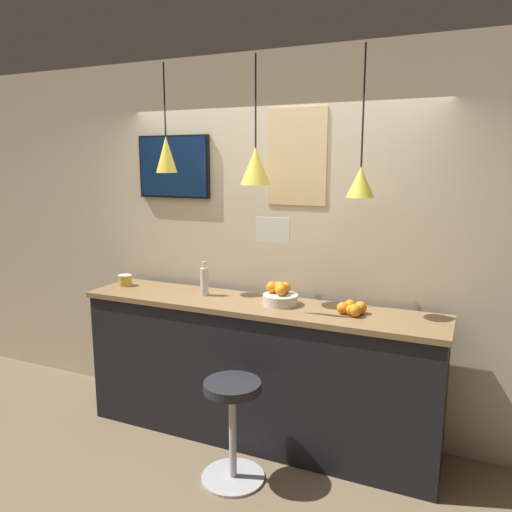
{
  "coord_description": "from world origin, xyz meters",
  "views": [
    {
      "loc": [
        1.43,
        -2.54,
        2.08
      ],
      "look_at": [
        0.0,
        0.68,
        1.42
      ],
      "focal_mm": 35.0,
      "sensor_mm": 36.0,
      "label": 1
    }
  ],
  "objects_px": {
    "juice_bottle": "(204,281)",
    "spread_jar": "(125,280)",
    "bar_stool": "(233,415)",
    "fruit_bowl": "(280,295)",
    "mounted_tv": "(174,167)"
  },
  "relations": [
    {
      "from": "spread_jar",
      "to": "bar_stool",
      "type": "bearing_deg",
      "value": -23.92
    },
    {
      "from": "juice_bottle",
      "to": "spread_jar",
      "type": "relative_size",
      "value": 2.45
    },
    {
      "from": "fruit_bowl",
      "to": "mounted_tv",
      "type": "relative_size",
      "value": 0.38
    },
    {
      "from": "fruit_bowl",
      "to": "bar_stool",
      "type": "bearing_deg",
      "value": -100.14
    },
    {
      "from": "fruit_bowl",
      "to": "juice_bottle",
      "type": "xyz_separation_m",
      "value": [
        -0.62,
        -0.01,
        0.05
      ]
    },
    {
      "from": "spread_jar",
      "to": "juice_bottle",
      "type": "bearing_deg",
      "value": -0.0
    },
    {
      "from": "fruit_bowl",
      "to": "juice_bottle",
      "type": "height_order",
      "value": "juice_bottle"
    },
    {
      "from": "spread_jar",
      "to": "mounted_tv",
      "type": "bearing_deg",
      "value": 42.26
    },
    {
      "from": "bar_stool",
      "to": "fruit_bowl",
      "type": "height_order",
      "value": "fruit_bowl"
    },
    {
      "from": "bar_stool",
      "to": "spread_jar",
      "type": "height_order",
      "value": "spread_jar"
    },
    {
      "from": "fruit_bowl",
      "to": "spread_jar",
      "type": "relative_size",
      "value": 2.34
    },
    {
      "from": "bar_stool",
      "to": "juice_bottle",
      "type": "bearing_deg",
      "value": 132.47
    },
    {
      "from": "mounted_tv",
      "to": "juice_bottle",
      "type": "bearing_deg",
      "value": -33.48
    },
    {
      "from": "mounted_tv",
      "to": "fruit_bowl",
      "type": "bearing_deg",
      "value": -15.03
    },
    {
      "from": "bar_stool",
      "to": "fruit_bowl",
      "type": "bearing_deg",
      "value": 79.86
    }
  ]
}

